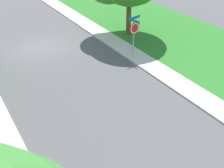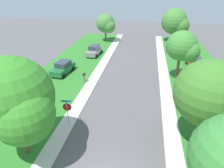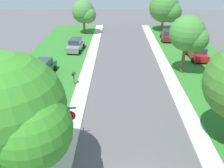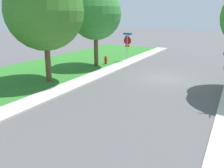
{
  "view_description": "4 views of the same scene",
  "coord_description": "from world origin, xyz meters",
  "px_view_note": "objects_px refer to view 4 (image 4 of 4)",
  "views": [
    {
      "loc": [
        5.52,
        18.27,
        8.29
      ],
      "look_at": [
        -0.37,
        8.67,
        1.4
      ],
      "focal_mm": 46.18,
      "sensor_mm": 36.0,
      "label": 1
    },
    {
      "loc": [
        1.9,
        -8.18,
        11.58
      ],
      "look_at": [
        -1.56,
        10.87,
        1.4
      ],
      "focal_mm": 30.88,
      "sensor_mm": 36.0,
      "label": 2
    },
    {
      "loc": [
        -1.35,
        -7.99,
        11.02
      ],
      "look_at": [
        -1.68,
        10.72,
        1.4
      ],
      "focal_mm": 36.87,
      "sensor_mm": 36.0,
      "label": 3
    },
    {
      "loc": [
        -4.54,
        17.11,
        4.39
      ],
      "look_at": [
        0.33,
        7.59,
        1.4
      ],
      "focal_mm": 39.7,
      "sensor_mm": 36.0,
      "label": 4
    }
  ],
  "objects_px": {
    "stop_sign_near_corner": "(127,43)",
    "tree_across_left": "(43,14)",
    "fire_hydrant": "(106,60)",
    "tree_sidewalk_mid": "(94,16)"
  },
  "relations": [
    {
      "from": "tree_across_left",
      "to": "tree_sidewalk_mid",
      "type": "bearing_deg",
      "value": -92.2
    },
    {
      "from": "stop_sign_near_corner",
      "to": "tree_sidewalk_mid",
      "type": "xyz_separation_m",
      "value": [
        1.72,
        3.14,
        2.45
      ]
    },
    {
      "from": "stop_sign_near_corner",
      "to": "fire_hydrant",
      "type": "xyz_separation_m",
      "value": [
        1.18,
        2.12,
        -1.44
      ]
    },
    {
      "from": "tree_across_left",
      "to": "fire_hydrant",
      "type": "height_order",
      "value": "tree_across_left"
    },
    {
      "from": "stop_sign_near_corner",
      "to": "tree_sidewalk_mid",
      "type": "height_order",
      "value": "tree_sidewalk_mid"
    },
    {
      "from": "tree_across_left",
      "to": "fire_hydrant",
      "type": "relative_size",
      "value": 8.55
    },
    {
      "from": "tree_sidewalk_mid",
      "to": "fire_hydrant",
      "type": "height_order",
      "value": "tree_sidewalk_mid"
    },
    {
      "from": "stop_sign_near_corner",
      "to": "tree_across_left",
      "type": "height_order",
      "value": "tree_across_left"
    },
    {
      "from": "stop_sign_near_corner",
      "to": "fire_hydrant",
      "type": "height_order",
      "value": "stop_sign_near_corner"
    },
    {
      "from": "stop_sign_near_corner",
      "to": "tree_across_left",
      "type": "distance_m",
      "value": 9.58
    }
  ]
}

